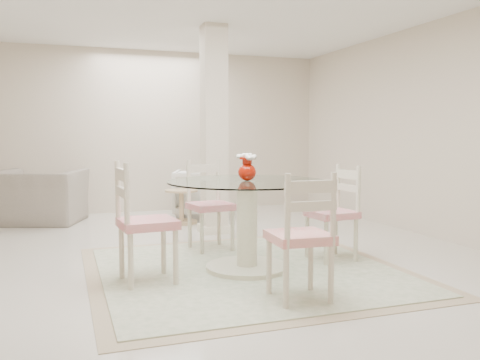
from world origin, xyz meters
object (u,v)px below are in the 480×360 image
object	(u,v)px
red_vase	(247,167)
dining_chair_east	(337,205)
dining_chair_west	(139,214)
side_table	(182,208)
dining_chair_south	(303,228)
dining_chair_north	(208,198)
armchair_white	(200,193)
recliner_taupe	(39,197)
dining_table	(247,225)
column	(214,130)

from	to	relation	value
red_vase	dining_chair_east	xyz separation A→B (m)	(1.02, 0.09, -0.42)
dining_chair_west	side_table	distance (m)	3.08
dining_chair_east	dining_chair_south	size ratio (longest dim) A/B	0.97
dining_chair_south	dining_chair_north	bearing A→B (deg)	-82.54
red_vase	armchair_white	bearing A→B (deg)	82.82
recliner_taupe	dining_chair_north	bearing A→B (deg)	146.72
red_vase	side_table	world-z (taller)	red_vase
dining_chair_east	side_table	size ratio (longest dim) A/B	2.18
dining_chair_south	armchair_white	distance (m)	4.33
dining_chair_west	armchair_white	size ratio (longest dim) A/B	1.41
dining_table	side_table	bearing A→B (deg)	90.08
dining_chair_east	armchair_white	xyz separation A→B (m)	(-0.60, 3.21, -0.19)
side_table	armchair_white	bearing A→B (deg)	50.56
red_vase	column	bearing A→B (deg)	82.58
red_vase	dining_chair_east	distance (m)	1.10
dining_chair_south	column	bearing A→B (deg)	-90.85
dining_chair_west	side_table	size ratio (longest dim) A/B	2.36
column	dining_chair_east	world-z (taller)	column
armchair_white	side_table	size ratio (longest dim) A/B	1.67
column	dining_chair_south	distance (m)	3.09
dining_table	armchair_white	bearing A→B (deg)	82.81
column	dining_chair_north	bearing A→B (deg)	-110.23
dining_chair_north	dining_chair_south	xyz separation A→B (m)	(0.18, -2.04, 0.00)
column	dining_table	size ratio (longest dim) A/B	1.81
dining_chair_north	dining_chair_west	bearing A→B (deg)	-137.03
dining_chair_east	recliner_taupe	xyz separation A→B (m)	(-2.98, 3.39, -0.18)
dining_chair_east	dining_chair_south	bearing A→B (deg)	-44.60
dining_table	dining_chair_west	size ratio (longest dim) A/B	1.28
dining_chair_north	armchair_white	bearing A→B (deg)	70.24
red_vase	dining_chair_south	xyz separation A→B (m)	(0.08, -1.02, -0.40)
dining_chair_west	dining_chair_south	world-z (taller)	dining_chair_west
red_vase	armchair_white	xyz separation A→B (m)	(0.42, 3.30, -0.61)
dining_chair_south	armchair_white	size ratio (longest dim) A/B	1.35
red_vase	side_table	bearing A→B (deg)	90.10
column	dining_chair_south	world-z (taller)	column
dining_chair_north	armchair_white	size ratio (longest dim) A/B	1.34
dining_chair_east	dining_table	bearing A→B (deg)	-89.39
recliner_taupe	dining_chair_east	bearing A→B (deg)	150.83
dining_table	dining_chair_west	world-z (taller)	dining_chair_west
dining_chair_east	armchair_white	world-z (taller)	dining_chair_east
dining_chair_west	recliner_taupe	world-z (taller)	dining_chair_west
red_vase	dining_chair_west	world-z (taller)	dining_chair_west
dining_table	recliner_taupe	bearing A→B (deg)	119.45
red_vase	dining_chair_north	size ratio (longest dim) A/B	0.23
red_vase	dining_chair_east	size ratio (longest dim) A/B	0.24
red_vase	recliner_taupe	size ratio (longest dim) A/B	0.22
recliner_taupe	armchair_white	distance (m)	2.39
red_vase	dining_chair_north	bearing A→B (deg)	95.34
dining_table	dining_chair_east	distance (m)	1.03
column	red_vase	bearing A→B (deg)	-97.42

